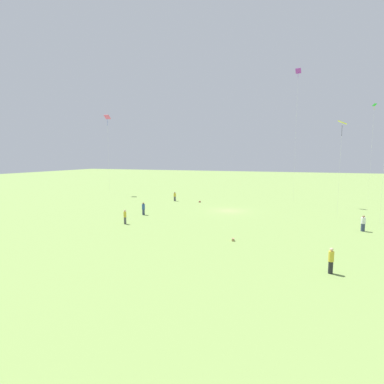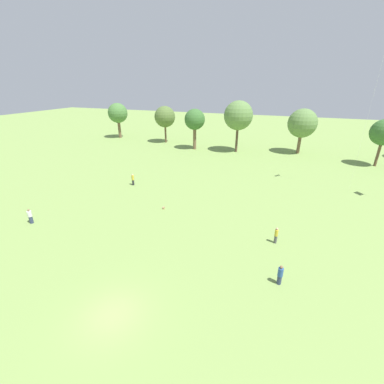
{
  "view_description": "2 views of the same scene",
  "coord_description": "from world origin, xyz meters",
  "px_view_note": "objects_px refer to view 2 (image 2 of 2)",
  "views": [
    {
      "loc": [
        -9.69,
        42.59,
        7.91
      ],
      "look_at": [
        3.52,
        6.34,
        3.35
      ],
      "focal_mm": 28.0,
      "sensor_mm": 36.0,
      "label": 1
    },
    {
      "loc": [
        9.51,
        -9.93,
        14.51
      ],
      "look_at": [
        1.81,
        10.32,
        5.2
      ],
      "focal_mm": 24.0,
      "sensor_mm": 36.0,
      "label": 2
    }
  ],
  "objects_px": {
    "person_4": "(280,275)",
    "person_2": "(30,216)",
    "person_3": "(276,235)",
    "picnic_bag_1": "(164,208)",
    "person_1": "(133,180)"
  },
  "relations": [
    {
      "from": "person_4",
      "to": "person_2",
      "type": "bearing_deg",
      "value": -1.65
    },
    {
      "from": "person_3",
      "to": "person_4",
      "type": "bearing_deg",
      "value": 75.76
    },
    {
      "from": "person_4",
      "to": "picnic_bag_1",
      "type": "distance_m",
      "value": 16.52
    },
    {
      "from": "person_2",
      "to": "picnic_bag_1",
      "type": "relative_size",
      "value": 4.69
    },
    {
      "from": "person_2",
      "to": "person_3",
      "type": "distance_m",
      "value": 26.36
    },
    {
      "from": "person_4",
      "to": "person_3",
      "type": "bearing_deg",
      "value": -84.65
    },
    {
      "from": "person_3",
      "to": "person_4",
      "type": "distance_m",
      "value": 5.7
    },
    {
      "from": "person_3",
      "to": "person_4",
      "type": "relative_size",
      "value": 0.99
    },
    {
      "from": "person_2",
      "to": "picnic_bag_1",
      "type": "distance_m",
      "value": 14.82
    },
    {
      "from": "person_3",
      "to": "person_2",
      "type": "bearing_deg",
      "value": -8.83
    },
    {
      "from": "person_2",
      "to": "person_3",
      "type": "xyz_separation_m",
      "value": [
        25.74,
        5.67,
        0.03
      ]
    },
    {
      "from": "person_3",
      "to": "picnic_bag_1",
      "type": "distance_m",
      "value": 13.82
    },
    {
      "from": "person_4",
      "to": "picnic_bag_1",
      "type": "bearing_deg",
      "value": -32.1
    },
    {
      "from": "person_1",
      "to": "person_3",
      "type": "xyz_separation_m",
      "value": [
        21.45,
        -8.24,
        -0.04
      ]
    },
    {
      "from": "person_2",
      "to": "person_3",
      "type": "height_order",
      "value": "person_2"
    }
  ]
}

